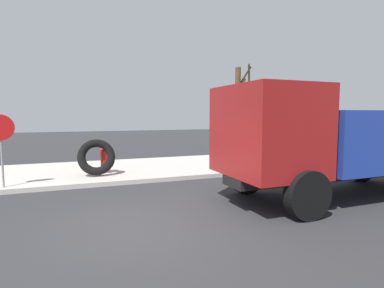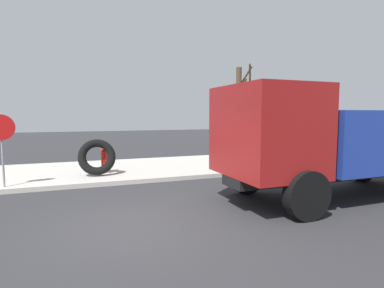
{
  "view_description": "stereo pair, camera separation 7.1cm",
  "coord_description": "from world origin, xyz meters",
  "views": [
    {
      "loc": [
        -1.13,
        -6.15,
        2.29
      ],
      "look_at": [
        2.36,
        2.86,
        1.39
      ],
      "focal_mm": 29.12,
      "sensor_mm": 36.0,
      "label": 1
    },
    {
      "loc": [
        -1.07,
        -6.17,
        2.29
      ],
      "look_at": [
        2.36,
        2.86,
        1.39
      ],
      "focal_mm": 29.12,
      "sensor_mm": 36.0,
      "label": 2
    }
  ],
  "objects": [
    {
      "name": "stop_sign",
      "position": [
        -3.07,
        4.3,
        1.65
      ],
      "size": [
        0.76,
        0.08,
        2.16
      ],
      "color": "gray",
      "rests_on": "sidewalk_curb"
    },
    {
      "name": "ground_plane",
      "position": [
        0.0,
        0.0,
        0.0
      ],
      "size": [
        80.0,
        80.0,
        0.0
      ],
      "primitive_type": "plane",
      "color": "#2D2D30"
    },
    {
      "name": "sidewalk_curb",
      "position": [
        0.0,
        6.5,
        0.07
      ],
      "size": [
        36.0,
        5.0,
        0.15
      ],
      "primitive_type": "cube",
      "color": "#BCB7AD",
      "rests_on": "ground"
    },
    {
      "name": "bare_tree",
      "position": [
        6.39,
        7.11,
        2.54
      ],
      "size": [
        1.55,
        1.53,
        4.5
      ],
      "color": "#4C3823",
      "rests_on": "sidewalk_curb"
    },
    {
      "name": "loose_tire",
      "position": [
        -0.35,
        5.21,
        0.81
      ],
      "size": [
        1.33,
        0.74,
        1.32
      ],
      "primitive_type": "torus",
      "rotation": [
        1.26,
        0.0,
        -0.06
      ],
      "color": "black",
      "rests_on": "sidewalk_curb"
    },
    {
      "name": "fire_hydrant",
      "position": [
        -0.05,
        5.71,
        0.65
      ],
      "size": [
        0.27,
        0.6,
        0.95
      ],
      "color": "red",
      "rests_on": "sidewalk_curb"
    },
    {
      "name": "dump_truck_blue",
      "position": [
        5.71,
        0.39,
        1.61
      ],
      "size": [
        7.02,
        2.84,
        3.0
      ],
      "color": "#1E3899",
      "rests_on": "ground"
    }
  ]
}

